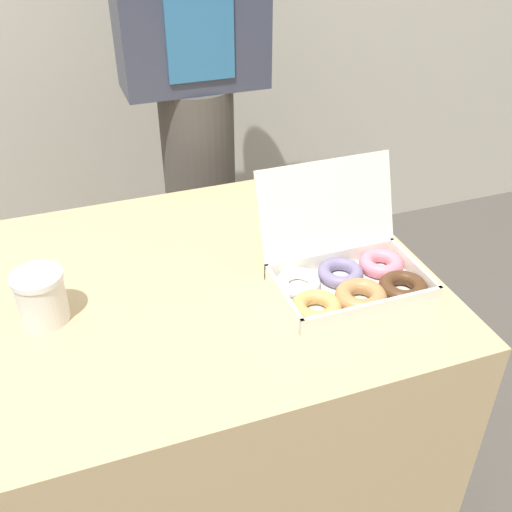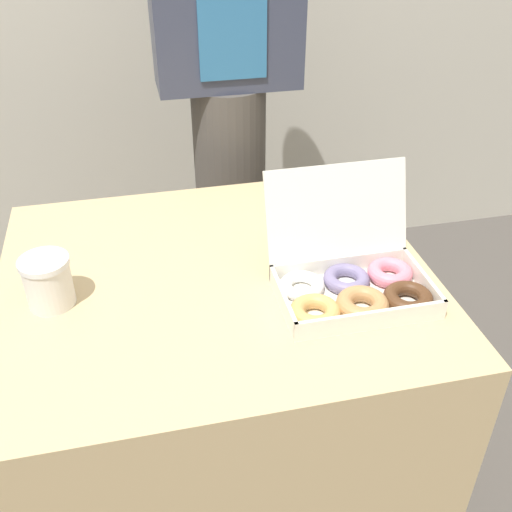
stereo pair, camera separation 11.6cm
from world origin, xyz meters
name	(u,v)px [view 2 (the right image)]	position (x,y,z in m)	size (l,w,h in m)	color
ground_plane	(225,481)	(0.00, 0.00, 0.00)	(14.00, 14.00, 0.00)	#4C4742
table	(221,391)	(0.00, 0.00, 0.37)	(0.95, 0.83, 0.75)	tan
donut_box	(353,282)	(0.27, -0.14, 0.78)	(0.33, 0.29, 0.24)	white
coffee_cup	(48,282)	(-0.35, -0.03, 0.80)	(0.10, 0.10, 0.11)	silver
person_customer	(228,78)	(0.16, 0.69, 0.96)	(0.42, 0.23, 1.76)	#4C4742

